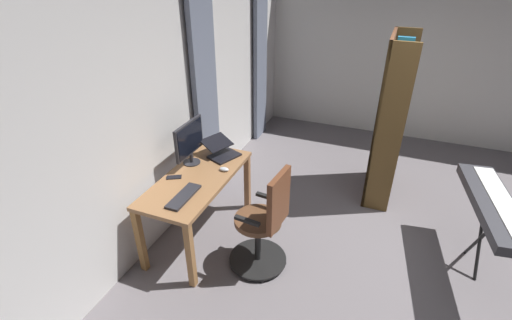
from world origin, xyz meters
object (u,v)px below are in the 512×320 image
Objects in this scene: desk at (198,185)px; laptop at (221,151)px; cell_phone_by_monitor at (174,177)px; bookshelf at (386,119)px; computer_monitor at (189,140)px; computer_keyboard at (184,196)px; computer_mouse at (224,169)px; office_chair at (265,225)px; piano_keyboard at (493,206)px.

laptop is (-0.48, 0.03, 0.16)m from desk.
cell_phone_by_monitor is 2.51m from bookshelf.
computer_monitor is 1.17× the size of computer_keyboard.
laptop is at bearing -149.10° from computer_mouse.
laptop is (-0.64, -0.74, 0.31)m from office_chair.
computer_monitor reaches higher than desk.
cell_phone_by_monitor is (0.10, -0.20, 0.11)m from desk.
desk is at bearing 88.89° from cell_phone_by_monitor.
bookshelf is at bearing 134.86° from computer_mouse.
piano_keyboard is at bearing 98.65° from computer_mouse.
office_chair is 2.57× the size of computer_keyboard.
computer_mouse is at bearing 86.91° from computer_monitor.
bookshelf is (-1.13, 1.59, 0.18)m from laptop.
piano_keyboard is (1.04, 1.03, -0.26)m from bookshelf.
computer_monitor is at bearing -90.72° from piano_keyboard.
computer_monitor is 0.68m from computer_keyboard.
bookshelf is (-1.77, 0.84, 0.49)m from office_chair.
computer_keyboard reaches higher than cell_phone_by_monitor.
cell_phone_by_monitor is 2.92m from piano_keyboard.
cell_phone_by_monitor is 0.11× the size of piano_keyboard.
computer_keyboard is 0.21× the size of bookshelf.
piano_keyboard is (-0.67, 2.84, -0.02)m from cell_phone_by_monitor.
desk is 3.08× the size of laptop.
computer_mouse is 2.47m from piano_keyboard.
desk is 0.51m from laptop.
laptop is at bearing 176.15° from desk.
computer_mouse is at bearing 64.25° from office_chair.
desk is at bearing -85.64° from piano_keyboard.
bookshelf reaches higher than computer_monitor.
cell_phone_by_monitor is (0.32, -0.01, -0.26)m from computer_monitor.
bookshelf reaches higher than cell_phone_by_monitor.
desk is at bearing -45.74° from computer_mouse.
office_chair is 10.65× the size of computer_mouse.
laptop is 1.96m from bookshelf.
computer_monitor is at bearing -155.65° from computer_keyboard.
office_chair is 0.78m from computer_keyboard.
office_chair is 1.03m from laptop.
piano_keyboard is (-0.93, 2.58, -0.03)m from computer_keyboard.
piano_keyboard is at bearing 44.72° from bookshelf.
office_chair is at bearing 71.92° from laptop.
computer_keyboard is 0.84m from laptop.
computer_mouse is 0.05× the size of bookshelf.
computer_monitor is 2.28m from bookshelf.
bookshelf is at bearing 147.96° from laptop.
computer_monitor is at bearing -139.24° from desk.
laptop is 0.63m from cell_phone_by_monitor.
laptop is (-0.84, -0.04, 0.04)m from computer_keyboard.
piano_keyboard reaches higher than computer_mouse.
laptop reaches higher than piano_keyboard.
bookshelf is (-1.41, 1.42, 0.22)m from computer_mouse.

